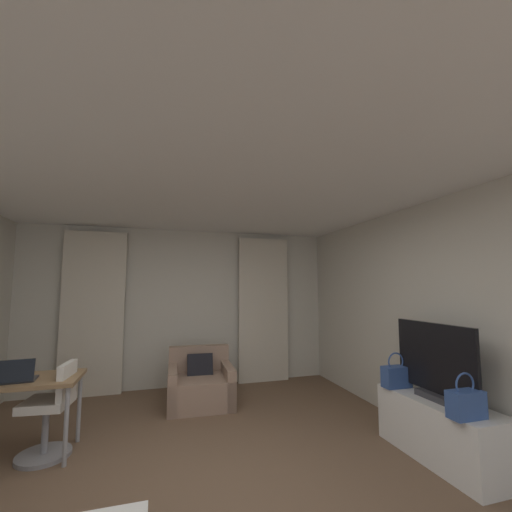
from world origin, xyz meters
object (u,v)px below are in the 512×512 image
desk (7,387)px  desk_chair (51,414)px  tv_console (440,430)px  laptop (16,377)px  handbag_secondary (466,403)px  tv_flatscreen (435,363)px  handbag_primary (396,376)px  armchair (200,385)px

desk → desk_chair: bearing=-2.9°
desk → tv_console: bearing=-15.9°
laptop → tv_console: laptop is taller
desk → handbag_secondary: (3.84, -1.56, -0.00)m
desk_chair → tv_console: 3.76m
tv_console → handbag_secondary: 0.60m
desk → tv_flatscreen: bearing=-15.6°
handbag_primary → handbag_secondary: same height
desk → tv_flatscreen: tv_flatscreen is taller
laptop → handbag_primary: 3.80m
handbag_secondary → tv_flatscreen: bearing=72.4°
desk_chair → handbag_primary: bearing=-11.0°
tv_console → handbag_primary: 0.60m
tv_console → handbag_primary: (-0.12, 0.43, 0.40)m
tv_flatscreen → handbag_secondary: (-0.14, -0.44, -0.22)m
laptop → handbag_secondary: (3.73, -1.45, -0.12)m
tv_flatscreen → handbag_primary: 0.48m
desk_chair → handbag_secondary: 3.78m
handbag_primary → armchair: bearing=138.5°
desk_chair → tv_console: desk_chair is taller
laptop → handbag_primary: bearing=-8.9°
desk → handbag_primary: 3.93m
armchair → tv_flatscreen: 2.99m
desk_chair → handbag_primary: 3.55m
armchair → handbag_primary: (1.91, -1.69, 0.41)m
tv_console → desk_chair: bearing=162.8°
handbag_primary → handbag_secondary: 0.86m
laptop → desk: bearing=135.0°
tv_flatscreen → desk_chair: bearing=163.0°
laptop → desk_chair: bearing=17.5°
desk_chair → tv_console: (3.59, -1.11, -0.12)m
laptop → tv_console: bearing=-14.8°
desk_chair → tv_flatscreen: tv_flatscreen is taller
desk → desk_chair: (0.39, -0.02, -0.28)m
desk → handbag_secondary: bearing=-22.1°
armchair → desk_chair: 1.87m
desk → desk_chair: desk_chair is taller
desk → handbag_primary: handbag_primary is taller
desk → laptop: laptop is taller
tv_flatscreen → armchair: bearing=133.9°
tv_console → handbag_secondary: (-0.14, -0.43, 0.40)m
armchair → laptop: (-1.85, -1.10, 0.53)m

